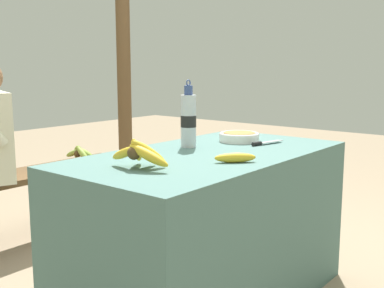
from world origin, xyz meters
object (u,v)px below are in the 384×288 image
object	(u,v)px
wooden_bench	(25,185)
support_post_far	(124,55)
serving_bowl	(239,136)
loose_banana_front	(235,158)
banana_bunch_green	(81,153)
water_bottle	(188,120)
knife	(263,143)
banana_bunch_ripe	(140,153)

from	to	relation	value
wooden_bench	support_post_far	xyz separation A→B (m)	(1.13, 0.32, 0.80)
serving_bowl	loose_banana_front	distance (m)	0.53
serving_bowl	banana_bunch_green	world-z (taller)	serving_bowl
serving_bowl	wooden_bench	distance (m)	1.37
serving_bowl	water_bottle	distance (m)	0.32
serving_bowl	knife	size ratio (longest dim) A/B	1.01
water_bottle	banana_bunch_green	bearing A→B (deg)	77.19
serving_bowl	loose_banana_front	world-z (taller)	serving_bowl
loose_banana_front	support_post_far	bearing A→B (deg)	58.48
water_bottle	banana_bunch_green	distance (m)	1.22
loose_banana_front	banana_bunch_green	xyz separation A→B (m)	(0.42, 1.52, -0.22)
banana_bunch_ripe	loose_banana_front	bearing A→B (deg)	-33.74
support_post_far	loose_banana_front	bearing A→B (deg)	-121.52
serving_bowl	support_post_far	distance (m)	1.75
banana_bunch_ripe	support_post_far	world-z (taller)	support_post_far
loose_banana_front	wooden_bench	distance (m)	1.56
water_bottle	support_post_far	size ratio (longest dim) A/B	0.14
knife	serving_bowl	bearing A→B (deg)	95.74
banana_bunch_green	wooden_bench	bearing A→B (deg)	-179.89
knife	support_post_far	bearing A→B (deg)	79.96
knife	banana_bunch_green	size ratio (longest dim) A/B	0.76
banana_bunch_ripe	wooden_bench	world-z (taller)	banana_bunch_ripe
banana_bunch_ripe	support_post_far	size ratio (longest dim) A/B	0.12
water_bottle	support_post_far	xyz separation A→B (m)	(0.97, 1.47, 0.33)
wooden_bench	water_bottle	bearing A→B (deg)	-81.81
loose_banana_front	banana_bunch_green	size ratio (longest dim) A/B	0.57
knife	wooden_bench	bearing A→B (deg)	119.63
knife	banana_bunch_green	xyz separation A→B (m)	(-0.01, 1.38, -0.21)
banana_bunch_ripe	knife	bearing A→B (deg)	-5.81
water_bottle	wooden_bench	xyz separation A→B (m)	(-0.16, 1.14, -0.46)
loose_banana_front	knife	xyz separation A→B (m)	(0.44, 0.13, -0.01)
banana_bunch_green	banana_bunch_ripe	bearing A→B (deg)	-119.51
wooden_bench	support_post_far	distance (m)	1.42
serving_bowl	banana_bunch_green	distance (m)	1.26
knife	wooden_bench	distance (m)	1.49
knife	support_post_far	xyz separation A→B (m)	(0.69, 1.71, 0.45)
water_bottle	loose_banana_front	size ratio (longest dim) A/B	2.14
loose_banana_front	support_post_far	xyz separation A→B (m)	(1.13, 1.84, 0.44)
banana_bunch_ripe	loose_banana_front	xyz separation A→B (m)	(0.32, -0.21, -0.04)
wooden_bench	loose_banana_front	bearing A→B (deg)	-89.94
banana_bunch_ripe	support_post_far	xyz separation A→B (m)	(1.45, 1.63, 0.40)
banana_bunch_ripe	loose_banana_front	world-z (taller)	banana_bunch_ripe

